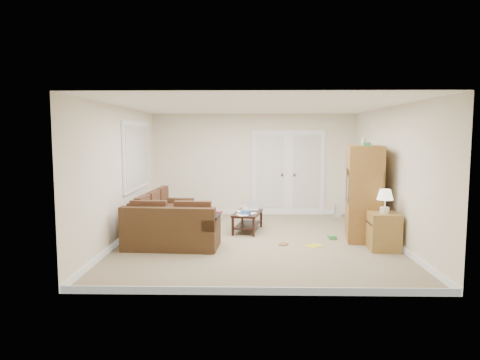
{
  "coord_description": "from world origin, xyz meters",
  "views": [
    {
      "loc": [
        -0.13,
        -7.87,
        1.97
      ],
      "look_at": [
        -0.3,
        0.45,
        1.1
      ],
      "focal_mm": 32.0,
      "sensor_mm": 36.0,
      "label": 1
    }
  ],
  "objects_px": {
    "coffee_table": "(248,221)",
    "side_cabinet": "(384,228)",
    "sectional_sofa": "(167,224)",
    "tv_armoire": "(364,192)"
  },
  "relations": [
    {
      "from": "tv_armoire",
      "to": "sectional_sofa",
      "type": "bearing_deg",
      "value": -167.97
    },
    {
      "from": "coffee_table",
      "to": "side_cabinet",
      "type": "distance_m",
      "value": 2.75
    },
    {
      "from": "sectional_sofa",
      "to": "coffee_table",
      "type": "relative_size",
      "value": 2.46
    },
    {
      "from": "sectional_sofa",
      "to": "coffee_table",
      "type": "height_order",
      "value": "sectional_sofa"
    },
    {
      "from": "tv_armoire",
      "to": "side_cabinet",
      "type": "relative_size",
      "value": 1.81
    },
    {
      "from": "coffee_table",
      "to": "side_cabinet",
      "type": "height_order",
      "value": "side_cabinet"
    },
    {
      "from": "coffee_table",
      "to": "side_cabinet",
      "type": "relative_size",
      "value": 0.99
    },
    {
      "from": "sectional_sofa",
      "to": "side_cabinet",
      "type": "height_order",
      "value": "side_cabinet"
    },
    {
      "from": "side_cabinet",
      "to": "coffee_table",
      "type": "bearing_deg",
      "value": 151.26
    },
    {
      "from": "coffee_table",
      "to": "tv_armoire",
      "type": "distance_m",
      "value": 2.38
    }
  ]
}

